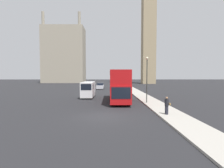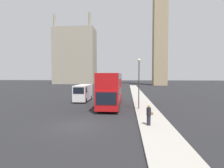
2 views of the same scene
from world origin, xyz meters
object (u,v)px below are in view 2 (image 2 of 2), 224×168
at_px(pedestrian, 149,115).
at_px(clock_tower, 160,1).
at_px(street_lamp, 139,76).
at_px(red_double_decker_bus, 111,88).
at_px(white_van, 83,93).
at_px(parked_sedan, 104,88).

bearing_deg(pedestrian, clock_tower, 79.17).
distance_m(clock_tower, street_lamp, 66.24).
bearing_deg(red_double_decker_bus, clock_tower, 73.56).
height_order(clock_tower, red_double_decker_bus, clock_tower).
relative_size(clock_tower, white_van, 13.13).
height_order(white_van, parked_sedan, white_van).
relative_size(clock_tower, parked_sedan, 14.63).
distance_m(white_van, parked_sedan, 18.74).
height_order(clock_tower, pedestrian, clock_tower).
xyz_separation_m(clock_tower, red_double_decker_bus, (-16.10, -54.54, -33.49)).
xyz_separation_m(clock_tower, street_lamp, (-12.54, -56.69, -31.88)).
bearing_deg(clock_tower, parked_sedan, -122.42).
bearing_deg(white_van, street_lamp, -37.20).
distance_m(red_double_decker_bus, street_lamp, 4.46).
xyz_separation_m(white_van, pedestrian, (8.81, -13.46, -0.44)).
bearing_deg(parked_sedan, pedestrian, -76.27).
relative_size(pedestrian, parked_sedan, 0.34).
bearing_deg(white_van, pedestrian, -56.80).
relative_size(red_double_decker_bus, pedestrian, 6.43).
distance_m(pedestrian, street_lamp, 7.69).
xyz_separation_m(pedestrian, street_lamp, (-0.34, 7.03, 3.08)).
xyz_separation_m(clock_tower, pedestrian, (-12.19, -63.73, -34.97)).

